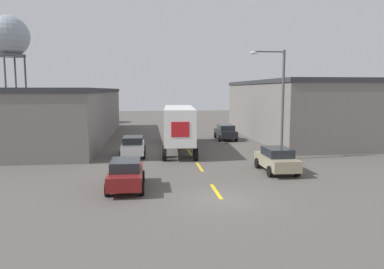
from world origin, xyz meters
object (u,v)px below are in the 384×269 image
Objects in this scene: parked_car_right_far at (226,132)px; water_tower at (8,37)px; semi_truck at (179,124)px; parked_car_right_near at (277,159)px; street_lamp at (279,97)px; parked_car_left_far at (133,146)px; parked_car_left_near at (126,174)px.

water_tower is (-29.37, 21.85, 12.49)m from parked_car_right_far.
semi_truck reaches higher than parked_car_right_near.
street_lamp is at bearing 69.70° from parked_car_right_near.
parked_car_right_near is 16.23m from parked_car_right_far.
parked_car_right_near and parked_car_right_far have the same top height.
parked_car_right_far is at bearing 90.00° from parked_car_right_near.
water_tower reaches higher than street_lamp.
parked_car_right_far is 0.52× the size of street_lamp.
parked_car_left_near is at bearing -90.00° from parked_car_left_far.
parked_car_right_far is at bearing 97.65° from street_lamp.
parked_car_right_far is 21.57m from parked_car_left_near.
parked_car_left_near and parked_car_left_far have the same top height.
parked_car_left_far is 12.16m from street_lamp.
parked_car_left_far is at bearing 143.51° from parked_car_right_near.
water_tower is (-19.82, 41.19, 12.49)m from parked_car_left_near.
street_lamp is at bearing -35.12° from semi_truck.
semi_truck is 2.94× the size of parked_car_left_near.
parked_car_right_near is 49.69m from water_tower.
parked_car_left_far is at bearing 166.19° from street_lamp.
semi_truck is 5.22m from parked_car_left_far.
semi_truck reaches higher than parked_car_left_near.
water_tower is at bearing 115.69° from parked_car_left_near.
parked_car_right_far is 0.26× the size of water_tower.
parked_car_right_near is (5.57, -10.11, -1.45)m from semi_truck.
parked_car_left_far is 0.26× the size of water_tower.
parked_car_right_far is 13.24m from parked_car_left_far.
semi_truck is at bearing 141.12° from street_lamp.
street_lamp is (1.60, 4.32, 4.00)m from parked_car_right_near.
parked_car_right_near is 1.00× the size of parked_car_right_far.
parked_car_right_near is at bearing -57.38° from semi_truck.
water_tower is at bearing 143.35° from parked_car_right_far.
water_tower is at bearing 132.53° from street_lamp.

